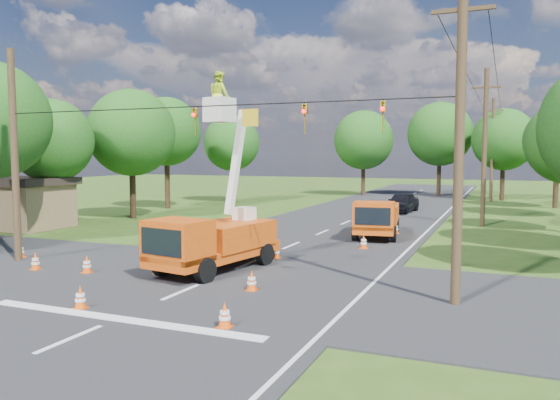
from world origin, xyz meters
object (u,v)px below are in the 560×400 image
at_px(distant_car, 402,202).
at_px(traffic_cone_4, 87,264).
at_px(traffic_cone_8, 252,281).
at_px(pole_left, 15,156).
at_px(pole_right_mid, 485,146).
at_px(tree_far_c, 504,140).
at_px(tree_left_f, 232,143).
at_px(traffic_cone_7, 396,228).
at_px(tree_left_c, 51,141).
at_px(tree_right_e, 558,140).
at_px(second_truck, 377,218).
at_px(tree_left_d, 131,133).
at_px(traffic_cone_2, 276,251).
at_px(traffic_cone_6, 20,250).
at_px(traffic_cone_3, 364,242).
at_px(shed, 23,202).
at_px(traffic_cone_0, 80,298).
at_px(tree_far_a, 364,140).
at_px(traffic_cone_1, 225,315).
at_px(traffic_cone_5, 35,261).
at_px(bucket_truck, 213,229).
at_px(ground_worker, 158,250).
at_px(tree_far_b, 440,134).
at_px(pole_right_far, 492,149).
at_px(tree_left_e, 166,132).

distance_m(distant_car, traffic_cone_4, 28.15).
bearing_deg(traffic_cone_8, pole_left, 175.68).
distance_m(pole_right_mid, tree_far_c, 22.04).
bearing_deg(tree_left_f, traffic_cone_7, -39.90).
height_order(tree_left_c, tree_right_e, tree_right_e).
bearing_deg(second_truck, tree_left_d, 164.38).
distance_m(traffic_cone_8, pole_left, 12.30).
bearing_deg(tree_far_c, traffic_cone_2, -103.44).
distance_m(traffic_cone_2, traffic_cone_6, 11.32).
distance_m(traffic_cone_3, shed, 21.58).
bearing_deg(second_truck, traffic_cone_7, 57.52).
distance_m(traffic_cone_0, pole_right_mid, 27.21).
height_order(tree_left_f, tree_far_a, tree_far_a).
height_order(traffic_cone_7, pole_left, pole_left).
distance_m(traffic_cone_2, traffic_cone_4, 7.85).
distance_m(traffic_cone_1, traffic_cone_5, 10.98).
height_order(traffic_cone_3, tree_far_a, tree_far_a).
bearing_deg(tree_far_c, second_truck, -101.95).
bearing_deg(traffic_cone_6, tree_left_f, 99.36).
xyz_separation_m(distant_car, traffic_cone_5, (-9.56, -27.51, -0.43)).
xyz_separation_m(traffic_cone_2, pole_left, (-10.08, -4.68, 4.14)).
distance_m(traffic_cone_0, traffic_cone_3, 14.37).
bearing_deg(second_truck, traffic_cone_3, -94.36).
relative_size(second_truck, tree_far_c, 0.64).
bearing_deg(traffic_cone_8, second_truck, 84.77).
xyz_separation_m(traffic_cone_7, tree_far_a, (-9.03, 28.75, 5.83)).
xyz_separation_m(distant_car, traffic_cone_7, (1.78, -12.11, -0.43)).
relative_size(bucket_truck, tree_far_a, 0.82).
height_order(traffic_cone_5, tree_right_e, tree_right_e).
bearing_deg(ground_worker, traffic_cone_3, 12.86).
distance_m(tree_left_c, tree_far_c, 42.02).
distance_m(tree_left_d, tree_far_b, 34.99).
bearing_deg(pole_right_far, traffic_cone_2, -102.64).
xyz_separation_m(traffic_cone_7, tree_right_e, (9.77, 20.75, 5.45)).
xyz_separation_m(tree_left_d, tree_far_b, (18.00, 30.00, 0.68)).
bearing_deg(traffic_cone_7, tree_left_f, 140.10).
distance_m(traffic_cone_1, traffic_cone_3, 13.31).
height_order(traffic_cone_5, pole_left, pole_left).
bearing_deg(traffic_cone_2, bucket_truck, -111.49).
bearing_deg(pole_right_mid, ground_worker, -118.50).
bearing_deg(second_truck, traffic_cone_0, -114.12).
bearing_deg(traffic_cone_3, traffic_cone_8, -98.93).
bearing_deg(traffic_cone_2, tree_left_c, 165.82).
xyz_separation_m(tree_left_d, tree_left_e, (-1.80, 7.00, 0.37)).
bearing_deg(traffic_cone_8, tree_far_b, 88.81).
height_order(ground_worker, traffic_cone_3, ground_worker).
relative_size(traffic_cone_3, pole_left, 0.08).
bearing_deg(tree_left_c, traffic_cone_4, -40.55).
xyz_separation_m(traffic_cone_2, pole_right_mid, (7.92, 15.32, 4.75)).
height_order(ground_worker, tree_far_b, tree_far_b).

